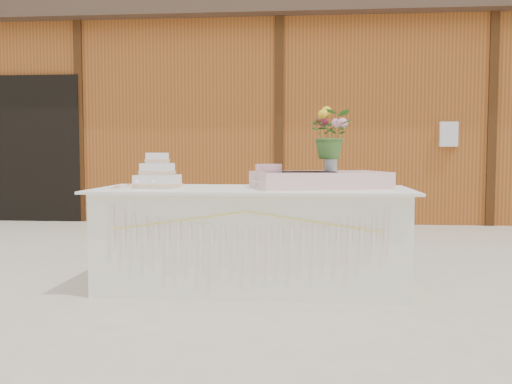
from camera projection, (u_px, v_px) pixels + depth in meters
ground at (252, 287)px, 4.42m from camera, size 80.00×80.00×0.00m
barn at (284, 117)px, 10.26m from camera, size 12.60×4.60×3.30m
cake_table at (252, 238)px, 4.39m from camera, size 2.40×1.00×0.77m
wedding_cake at (157, 176)px, 4.42m from camera, size 0.34×0.34×0.27m
pink_cake_stand at (269, 175)px, 4.31m from camera, size 0.26×0.26×0.19m
satin_runner at (319, 180)px, 4.40m from camera, size 1.12×0.85×0.13m
flower_vase at (331, 162)px, 4.46m from camera, size 0.11×0.11×0.15m
bouquet at (331, 128)px, 4.44m from camera, size 0.36×0.32×0.38m
loose_flowers at (124, 186)px, 4.46m from camera, size 0.18×0.35×0.02m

